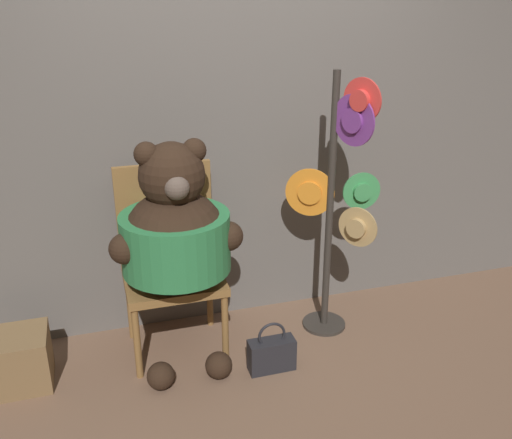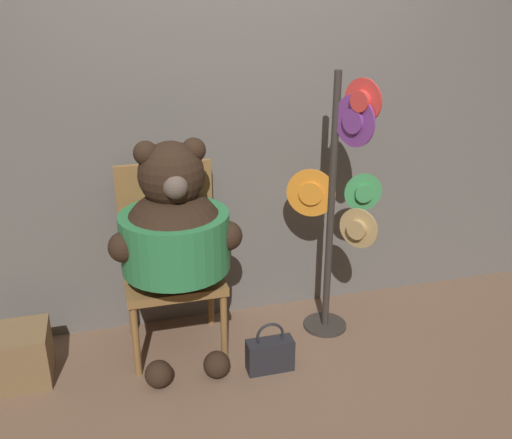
{
  "view_description": "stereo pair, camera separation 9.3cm",
  "coord_description": "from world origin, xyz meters",
  "px_view_note": "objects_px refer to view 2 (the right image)",
  "views": [
    {
      "loc": [
        -0.84,
        -2.6,
        2.07
      ],
      "look_at": [
        0.05,
        0.32,
        0.82
      ],
      "focal_mm": 40.0,
      "sensor_mm": 36.0,
      "label": 1
    },
    {
      "loc": [
        -0.75,
        -2.63,
        2.07
      ],
      "look_at": [
        0.05,
        0.32,
        0.82
      ],
      "focal_mm": 40.0,
      "sensor_mm": 36.0,
      "label": 2
    }
  ],
  "objects_px": {
    "chair": "(170,254)",
    "teddy_bear": "(175,235)",
    "handbag_on_ground": "(270,354)",
    "hat_display_rack": "(341,198)"
  },
  "relations": [
    {
      "from": "chair",
      "to": "teddy_bear",
      "type": "relative_size",
      "value": 0.84
    },
    {
      "from": "chair",
      "to": "handbag_on_ground",
      "type": "xyz_separation_m",
      "value": [
        0.49,
        -0.46,
        -0.49
      ]
    },
    {
      "from": "chair",
      "to": "handbag_on_ground",
      "type": "height_order",
      "value": "chair"
    },
    {
      "from": "chair",
      "to": "hat_display_rack",
      "type": "xyz_separation_m",
      "value": [
        1.0,
        -0.17,
        0.31
      ]
    },
    {
      "from": "teddy_bear",
      "to": "chair",
      "type": "bearing_deg",
      "value": 94.74
    },
    {
      "from": "chair",
      "to": "handbag_on_ground",
      "type": "relative_size",
      "value": 3.57
    },
    {
      "from": "handbag_on_ground",
      "to": "teddy_bear",
      "type": "bearing_deg",
      "value": 148.92
    },
    {
      "from": "teddy_bear",
      "to": "hat_display_rack",
      "type": "xyz_separation_m",
      "value": [
        0.99,
        0.01,
        0.12
      ]
    },
    {
      "from": "chair",
      "to": "teddy_bear",
      "type": "bearing_deg",
      "value": -85.26
    },
    {
      "from": "chair",
      "to": "hat_display_rack",
      "type": "height_order",
      "value": "hat_display_rack"
    }
  ]
}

